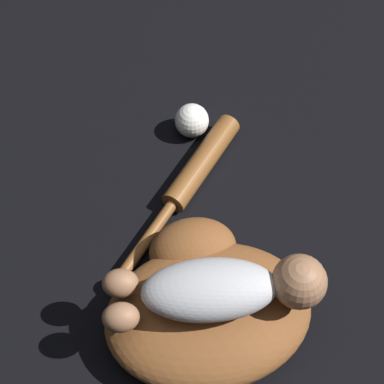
% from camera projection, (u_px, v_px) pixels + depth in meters
% --- Properties ---
extents(ground_plane, '(6.00, 6.00, 0.00)m').
position_uv_depth(ground_plane, '(229.00, 336.00, 1.15)').
color(ground_plane, black).
extents(baseball_glove, '(0.43, 0.40, 0.11)m').
position_uv_depth(baseball_glove, '(206.00, 302.00, 1.13)').
color(baseball_glove, brown).
rests_on(baseball_glove, ground).
extents(baby_figure, '(0.36, 0.24, 0.09)m').
position_uv_depth(baby_figure, '(223.00, 289.00, 1.04)').
color(baby_figure, '#B2B2B7').
rests_on(baby_figure, baseball_glove).
extents(baseball_bat, '(0.42, 0.26, 0.05)m').
position_uv_depth(baseball_bat, '(190.00, 179.00, 1.32)').
color(baseball_bat, brown).
rests_on(baseball_bat, ground).
extents(baseball, '(0.07, 0.07, 0.07)m').
position_uv_depth(baseball, '(192.00, 121.00, 1.40)').
color(baseball, white).
rests_on(baseball, ground).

